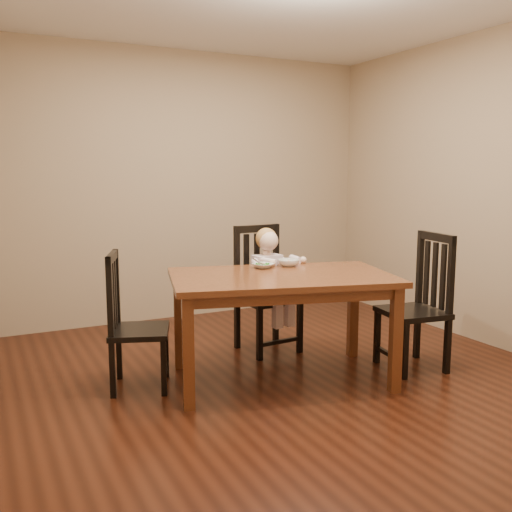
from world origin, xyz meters
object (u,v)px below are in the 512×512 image
bowl_veg (289,263)px  dining_table (281,287)px  chair_right (419,304)px  bowl_peas (263,266)px  chair_child (265,291)px  toddler (268,276)px  chair_left (132,324)px

bowl_veg → dining_table: bearing=-127.9°
chair_right → bowl_peas: bearing=71.2°
chair_child → toddler: 0.15m
chair_child → toddler: bearing=90.0°
toddler → bowl_veg: toddler is taller
chair_left → toddler: bearing=124.6°
chair_child → toddler: chair_child is taller
dining_table → bowl_veg: (0.22, 0.29, 0.12)m
toddler → bowl_peas: 0.45m
dining_table → chair_child: size_ratio=1.65×
dining_table → bowl_veg: bearing=52.1°
toddler → bowl_peas: (-0.23, -0.35, 0.16)m
bowl_peas → bowl_veg: size_ratio=0.91×
toddler → chair_left: bearing=10.3°
dining_table → bowl_peas: 0.31m
chair_left → bowl_veg: bearing=108.4°
chair_left → bowl_veg: chair_left is taller
chair_child → chair_left: chair_child is taller
toddler → dining_table: bearing=65.9°
dining_table → chair_right: (1.07, -0.24, -0.19)m
dining_table → toddler: toddler is taller
chair_left → chair_right: bearing=94.7°
chair_right → chair_left: bearing=82.6°
chair_left → bowl_veg: (1.23, -0.04, 0.35)m
chair_left → chair_right: (2.07, -0.57, 0.04)m
chair_child → bowl_veg: (-0.00, -0.41, 0.30)m
chair_left → bowl_peas: 1.06m
bowl_peas → chair_child: bearing=60.9°
chair_left → chair_child: bearing=126.9°
dining_table → chair_right: chair_right is taller
chair_right → bowl_veg: (-0.84, 0.53, 0.31)m
dining_table → bowl_veg: bowl_veg is taller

